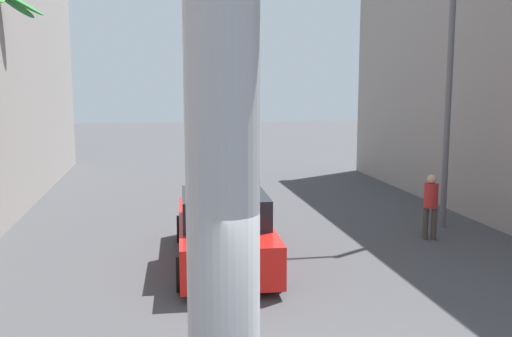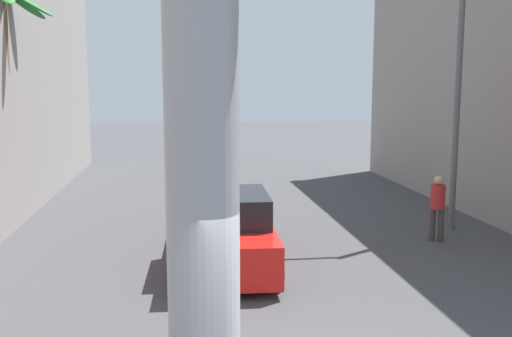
% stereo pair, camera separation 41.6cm
% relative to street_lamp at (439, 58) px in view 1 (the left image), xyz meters
% --- Properties ---
extents(ground_plane, '(88.06, 88.06, 0.00)m').
position_rel_street_lamp_xyz_m(ground_plane, '(-5.35, 1.24, -4.44)').
color(ground_plane, '#424244').
extents(street_lamp, '(2.25, 0.28, 7.41)m').
position_rel_street_lamp_xyz_m(street_lamp, '(0.00, 0.00, 0.00)').
color(street_lamp, '#59595E').
rests_on(street_lamp, ground).
extents(car_lead, '(2.14, 4.88, 1.56)m').
position_rel_street_lamp_xyz_m(car_lead, '(-5.83, -2.12, -3.74)').
color(car_lead, black).
rests_on(car_lead, ground).
extents(pedestrian_mid_right, '(0.46, 0.46, 1.61)m').
position_rel_street_lamp_xyz_m(pedestrian_mid_right, '(-0.63, -1.13, -3.50)').
color(pedestrian_mid_right, '#3F3833').
rests_on(pedestrian_mid_right, ground).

